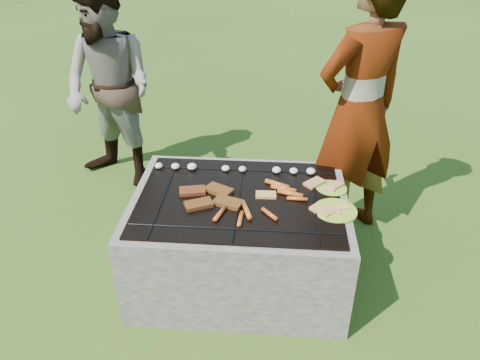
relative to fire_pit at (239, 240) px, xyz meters
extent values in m
plane|color=#254B12|center=(0.00, 0.00, -0.28)|extent=(60.00, 60.00, 0.00)
cube|color=#A79E94|center=(0.00, 0.41, 0.02)|extent=(1.30, 0.18, 0.60)
cube|color=gray|center=(0.00, -0.41, 0.02)|extent=(1.30, 0.18, 0.60)
cube|color=#A49C91|center=(-0.56, 0.00, 0.02)|extent=(0.18, 0.64, 0.60)
cube|color=gray|center=(0.56, 0.00, 0.02)|extent=(0.18, 0.64, 0.60)
cube|color=black|center=(0.00, 0.00, -0.04)|extent=(0.94, 0.64, 0.48)
sphere|color=#FF5914|center=(0.00, 0.00, 0.18)|extent=(0.10, 0.10, 0.10)
cube|color=black|center=(0.00, 0.00, 0.32)|extent=(1.20, 0.90, 0.01)
cylinder|color=black|center=(-0.45, 0.00, 0.33)|extent=(0.01, 0.88, 0.01)
cylinder|color=black|center=(0.00, 0.00, 0.33)|extent=(0.01, 0.88, 0.01)
cylinder|color=black|center=(0.45, 0.00, 0.33)|extent=(0.01, 0.88, 0.01)
cylinder|color=black|center=(0.00, -0.32, 0.33)|extent=(1.18, 0.01, 0.01)
cylinder|color=black|center=(0.00, 0.32, 0.33)|extent=(1.18, 0.01, 0.01)
ellipsoid|color=white|center=(-0.56, 0.31, 0.35)|extent=(0.05, 0.05, 0.04)
ellipsoid|color=white|center=(-0.45, 0.31, 0.35)|extent=(0.05, 0.05, 0.04)
ellipsoid|color=white|center=(-0.34, 0.31, 0.35)|extent=(0.06, 0.06, 0.04)
ellipsoid|color=white|center=(-0.11, 0.31, 0.35)|extent=(0.05, 0.05, 0.04)
ellipsoid|color=beige|center=(0.00, 0.31, 0.35)|extent=(0.05, 0.05, 0.04)
ellipsoid|color=white|center=(0.22, 0.31, 0.35)|extent=(0.06, 0.06, 0.04)
ellipsoid|color=white|center=(0.33, 0.31, 0.35)|extent=(0.05, 0.05, 0.04)
ellipsoid|color=beige|center=(0.44, 0.31, 0.35)|extent=(0.06, 0.06, 0.04)
cube|color=#9B441C|center=(-0.29, 0.03, 0.34)|extent=(0.17, 0.12, 0.02)
cube|color=#8D5419|center=(-0.13, 0.05, 0.34)|extent=(0.19, 0.16, 0.02)
cube|color=#94501B|center=(-0.23, -0.11, 0.34)|extent=(0.18, 0.15, 0.02)
cube|color=#8A5B19|center=(-0.06, -0.08, 0.34)|extent=(0.19, 0.15, 0.02)
cylinder|color=orange|center=(0.22, 0.14, 0.34)|extent=(0.16, 0.10, 0.03)
cylinder|color=#ED5727|center=(0.26, 0.09, 0.34)|extent=(0.16, 0.07, 0.03)
cylinder|color=orange|center=(0.30, 0.04, 0.34)|extent=(0.16, 0.07, 0.03)
cylinder|color=#ED4727|center=(0.34, -0.01, 0.34)|extent=(0.12, 0.03, 0.02)
cylinder|color=#BD461F|center=(0.05, -0.16, 0.34)|extent=(0.07, 0.16, 0.03)
cylinder|color=orange|center=(0.18, -0.18, 0.34)|extent=(0.10, 0.11, 0.02)
cylinder|color=#F85128|center=(-0.10, -0.20, 0.34)|extent=(0.07, 0.14, 0.03)
cylinder|color=#B9511E|center=(0.02, -0.24, 0.34)|extent=(0.03, 0.13, 0.02)
cube|color=tan|center=(0.16, 0.02, 0.34)|extent=(0.12, 0.08, 0.02)
cube|color=tan|center=(0.48, -0.12, 0.34)|extent=(0.14, 0.14, 0.02)
cube|color=tan|center=(0.46, 0.18, 0.34)|extent=(0.15, 0.15, 0.02)
cylinder|color=#CFFF3C|center=(0.56, 0.15, 0.32)|extent=(0.23, 0.23, 0.01)
cube|color=#E9B777|center=(0.54, 0.13, 0.34)|extent=(0.08, 0.06, 0.01)
cube|color=tan|center=(0.59, 0.17, 0.34)|extent=(0.11, 0.11, 0.02)
cylinder|color=yellow|center=(0.56, -0.10, 0.33)|extent=(0.27, 0.27, 0.02)
cube|color=#D6BD6D|center=(0.54, -0.12, 0.34)|extent=(0.09, 0.06, 0.01)
cube|color=#F5DC7D|center=(0.59, -0.08, 0.34)|extent=(0.09, 0.08, 0.01)
imported|color=gray|center=(0.75, 0.60, 0.66)|extent=(0.82, 0.75, 1.88)
imported|color=gray|center=(-1.14, 1.15, 0.55)|extent=(1.01, 0.93, 1.67)
camera|label=1|loc=(0.19, -2.34, 1.87)|focal=35.00mm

